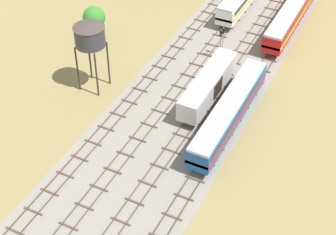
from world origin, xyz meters
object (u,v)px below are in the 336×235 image
at_px(passenger_coach_centre_mid, 292,12).
at_px(water_tower, 90,35).
at_px(freight_boxcar_centre_left_near, 208,85).
at_px(signal_post_nearest, 220,40).
at_px(diesel_railcar_centre_nearest, 229,111).
at_px(signal_post_near, 223,38).

distance_m(passenger_coach_centre_mid, water_tower, 34.73).
height_order(freight_boxcar_centre_left_near, water_tower, water_tower).
relative_size(passenger_coach_centre_mid, signal_post_nearest, 4.55).
distance_m(freight_boxcar_centre_left_near, passenger_coach_centre_mid, 24.09).
xyz_separation_m(diesel_railcar_centre_nearest, signal_post_nearest, (-6.88, 14.00, 0.51)).
distance_m(signal_post_nearest, signal_post_near, 0.90).
relative_size(water_tower, signal_post_nearest, 2.07).
height_order(signal_post_nearest, signal_post_near, signal_post_nearest).
distance_m(passenger_coach_centre_mid, signal_post_near, 14.57).
relative_size(water_tower, signal_post_near, 2.10).
bearing_deg(freight_boxcar_centre_left_near, water_tower, -164.19).
xyz_separation_m(diesel_railcar_centre_nearest, freight_boxcar_centre_left_near, (-4.58, 4.08, -0.15)).
bearing_deg(signal_post_near, passenger_coach_centre_mid, 61.83).
bearing_deg(freight_boxcar_centre_left_near, passenger_coach_centre_mid, 79.05).
bearing_deg(diesel_railcar_centre_nearest, water_tower, -179.33).
bearing_deg(diesel_railcar_centre_nearest, signal_post_near, 114.78).
distance_m(diesel_railcar_centre_nearest, signal_post_nearest, 15.60).
xyz_separation_m(water_tower, signal_post_nearest, (12.92, 14.23, -5.20)).
relative_size(freight_boxcar_centre_left_near, signal_post_nearest, 2.89).
bearing_deg(freight_boxcar_centre_left_near, diesel_railcar_centre_nearest, -41.70).
height_order(freight_boxcar_centre_left_near, passenger_coach_centre_mid, passenger_coach_centre_mid).
height_order(diesel_railcar_centre_nearest, freight_boxcar_centre_left_near, diesel_railcar_centre_nearest).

